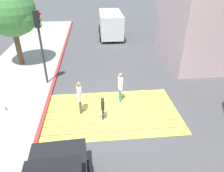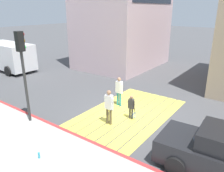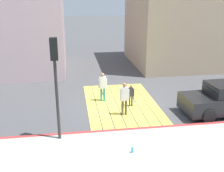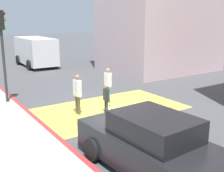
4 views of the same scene
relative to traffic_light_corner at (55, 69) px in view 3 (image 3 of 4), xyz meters
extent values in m
plane|color=#4C4C4F|center=(3.58, -3.23, -3.04)|extent=(120.00, 120.00, 0.00)
cube|color=#EAD64C|center=(3.58, -4.88, -3.03)|extent=(6.40, 0.50, 0.01)
cube|color=#EAD64C|center=(3.58, -4.33, -3.03)|extent=(6.40, 0.50, 0.01)
cube|color=#EAD64C|center=(3.58, -3.78, -3.03)|extent=(6.40, 0.50, 0.01)
cube|color=#EAD64C|center=(3.58, -3.23, -3.03)|extent=(6.40, 0.50, 0.01)
cube|color=#EAD64C|center=(3.58, -2.68, -3.03)|extent=(6.40, 0.50, 0.01)
cube|color=#EAD64C|center=(3.58, -2.13, -3.03)|extent=(6.40, 0.50, 0.01)
cube|color=#EAD64C|center=(3.58, -1.58, -3.03)|extent=(6.40, 0.50, 0.01)
cube|color=#ADA8A0|center=(-2.02, -3.23, -2.98)|extent=(4.80, 40.00, 0.12)
cube|color=#BC3333|center=(0.33, -3.23, -2.97)|extent=(0.16, 40.00, 0.13)
cube|color=tan|center=(12.08, -9.33, 0.91)|extent=(8.00, 7.00, 7.90)
cube|color=#232B38|center=(12.08, -12.85, 1.31)|extent=(6.80, 0.03, 0.70)
cube|color=#1E2833|center=(1.54, -7.35, -1.83)|extent=(1.49, 0.40, 0.49)
cylinder|color=black|center=(2.40, -6.75, -2.71)|extent=(0.25, 0.67, 0.66)
cylinder|color=black|center=(0.63, -6.83, -2.71)|extent=(0.25, 0.67, 0.66)
cylinder|color=#2D2D2D|center=(-0.02, 0.00, -1.34)|extent=(0.12, 0.12, 3.40)
cube|color=black|center=(-0.02, 0.00, 0.78)|extent=(0.28, 0.28, 0.84)
sphere|color=maroon|center=(0.14, 0.00, 1.06)|extent=(0.18, 0.18, 0.18)
sphere|color=#956310|center=(0.14, 0.00, 0.79)|extent=(0.18, 0.18, 0.18)
sphere|color=#35FF59|center=(0.14, 0.00, 0.52)|extent=(0.18, 0.18, 0.18)
cylinder|color=#33A5BF|center=(-1.53, -2.71, -2.81)|extent=(0.07, 0.07, 0.22)
cylinder|color=brown|center=(2.06, -3.01, -2.64)|extent=(0.12, 0.12, 0.80)
cylinder|color=brown|center=(2.07, -3.18, -2.64)|extent=(0.12, 0.12, 0.80)
cube|color=white|center=(2.07, -3.10, -1.91)|extent=(0.24, 0.36, 0.66)
sphere|color=#9E7051|center=(2.07, -3.10, -1.46)|extent=(0.21, 0.21, 0.21)
cylinder|color=white|center=(2.05, -2.89, -1.98)|extent=(0.09, 0.09, 0.56)
cylinder|color=white|center=(2.08, -3.30, -1.98)|extent=(0.09, 0.09, 0.56)
cylinder|color=teal|center=(4.08, -2.19, -2.65)|extent=(0.12, 0.12, 0.77)
cylinder|color=teal|center=(4.08, -2.36, -2.65)|extent=(0.12, 0.12, 0.77)
cube|color=white|center=(4.08, -2.27, -1.94)|extent=(0.21, 0.34, 0.64)
sphere|color=#9E7051|center=(4.08, -2.27, -1.50)|extent=(0.20, 0.20, 0.20)
cylinder|color=white|center=(4.09, -2.07, -2.01)|extent=(0.08, 0.08, 0.55)
cylinder|color=white|center=(4.08, -2.47, -2.01)|extent=(0.08, 0.08, 0.55)
cylinder|color=#333338|center=(3.11, -3.59, -2.75)|extent=(0.09, 0.09, 0.58)
cylinder|color=#333338|center=(3.11, -3.72, -2.75)|extent=(0.09, 0.09, 0.58)
cube|color=#333338|center=(3.11, -3.65, -2.22)|extent=(0.16, 0.25, 0.48)
sphere|color=#9E7051|center=(3.11, -3.65, -1.89)|extent=(0.15, 0.15, 0.15)
cylinder|color=#333338|center=(3.11, -3.50, -2.27)|extent=(0.06, 0.06, 0.41)
cylinder|color=#333338|center=(3.10, -3.81, -2.27)|extent=(0.06, 0.06, 0.41)
cylinder|color=black|center=(3.13, -3.83, -2.55)|extent=(0.03, 0.03, 0.28)
torus|color=blue|center=(3.13, -3.83, -2.80)|extent=(0.28, 0.03, 0.28)
camera|label=1|loc=(2.76, -11.44, 3.11)|focal=33.62mm
camera|label=2|loc=(-5.33, -8.67, 2.08)|focal=35.65mm
camera|label=3|loc=(-10.32, -0.61, 2.75)|focal=44.44mm
camera|label=4|loc=(-2.91, -13.09, 0.85)|focal=44.88mm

